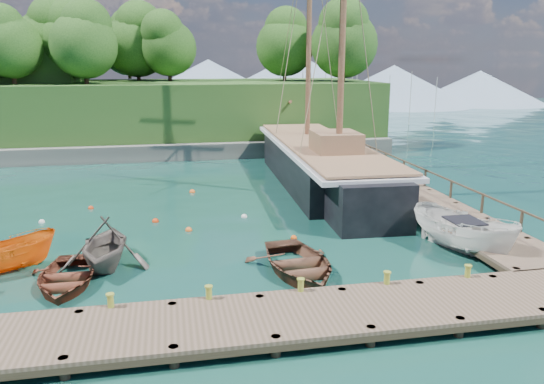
{
  "coord_description": "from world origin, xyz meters",
  "views": [
    {
      "loc": [
        -2.03,
        -20.67,
        7.98
      ],
      "look_at": [
        2.58,
        2.73,
        2.0
      ],
      "focal_mm": 35.0,
      "sensor_mm": 36.0,
      "label": 1
    }
  ],
  "objects": [
    {
      "name": "schooner",
      "position": [
        7.7,
        12.16,
        1.16
      ],
      "size": [
        5.93,
        28.41,
        20.98
      ],
      "rotation": [
        0.0,
        0.0,
        -0.04
      ],
      "color": "black",
      "rests_on": "ground"
    },
    {
      "name": "rowboat_2",
      "position": [
        2.64,
        -2.19,
        0.0
      ],
      "size": [
        3.92,
        5.18,
        1.01
      ],
      "primitive_type": "imported",
      "rotation": [
        0.0,
        0.0,
        0.09
      ],
      "color": "#543324",
      "rests_on": "ground"
    },
    {
      "name": "bollard_4",
      "position": [
        8.0,
        -5.1,
        0.0
      ],
      "size": [
        0.26,
        0.26,
        0.45
      ],
      "primitive_type": "cylinder",
      "color": "olive",
      "rests_on": "ground"
    },
    {
      "name": "mooring_buoy_4",
      "position": [
        -6.4,
        8.78,
        0.0
      ],
      "size": [
        0.3,
        0.3,
        0.3
      ],
      "primitive_type": "sphere",
      "color": "red",
      "rests_on": "ground"
    },
    {
      "name": "rowboat_1",
      "position": [
        -4.68,
        -0.09,
        0.0
      ],
      "size": [
        3.76,
        4.27,
        2.12
      ],
      "primitive_type": "imported",
      "rotation": [
        0.0,
        0.0,
        -0.07
      ],
      "color": "#5F544D",
      "rests_on": "ground"
    },
    {
      "name": "mooring_buoy_2",
      "position": [
        -1.28,
        3.83,
        0.0
      ],
      "size": [
        0.34,
        0.34,
        0.34
      ],
      "primitive_type": "sphere",
      "color": "#D75E1C",
      "rests_on": "ground"
    },
    {
      "name": "rowboat_0",
      "position": [
        -5.93,
        -1.68,
        0.0
      ],
      "size": [
        2.97,
        4.16,
        0.86
      ],
      "primitive_type": "imported",
      "rotation": [
        0.0,
        0.0,
        0.0
      ],
      "color": "brown",
      "rests_on": "ground"
    },
    {
      "name": "distant_ridge",
      "position": [
        4.3,
        70.0,
        4.35
      ],
      "size": [
        117.0,
        40.0,
        10.0
      ],
      "color": "#728CA5",
      "rests_on": "ground"
    },
    {
      "name": "bollard_1",
      "position": [
        -1.0,
        -5.1,
        0.0
      ],
      "size": [
        0.26,
        0.26,
        0.45
      ],
      "primitive_type": "cylinder",
      "color": "olive",
      "rests_on": "ground"
    },
    {
      "name": "headland",
      "position": [
        -12.88,
        31.36,
        5.54
      ],
      "size": [
        51.0,
        19.31,
        12.9
      ],
      "color": "#474744",
      "rests_on": "ground"
    },
    {
      "name": "mooring_buoy_5",
      "position": [
        -0.73,
        11.42,
        0.0
      ],
      "size": [
        0.36,
        0.36,
        0.36
      ],
      "primitive_type": "sphere",
      "color": "orange",
      "rests_on": "ground"
    },
    {
      "name": "mooring_buoy_3",
      "position": [
        1.65,
        5.51,
        0.0
      ],
      "size": [
        0.32,
        0.32,
        0.32
      ],
      "primitive_type": "sphere",
      "color": "silver",
      "rests_on": "ground"
    },
    {
      "name": "bollard_2",
      "position": [
        2.0,
        -5.1,
        0.0
      ],
      "size": [
        0.26,
        0.26,
        0.45
      ],
      "primitive_type": "cylinder",
      "color": "olive",
      "rests_on": "ground"
    },
    {
      "name": "ground",
      "position": [
        0.0,
        0.0,
        0.0
      ],
      "size": [
        160.0,
        160.0,
        0.0
      ],
      "primitive_type": "plane",
      "color": "#133A35",
      "rests_on": "ground"
    },
    {
      "name": "dock_east",
      "position": [
        11.5,
        7.0,
        0.43
      ],
      "size": [
        3.2,
        24.0,
        1.1
      ],
      "color": "brown",
      "rests_on": "ground"
    },
    {
      "name": "dock_near",
      "position": [
        2.0,
        -6.5,
        0.43
      ],
      "size": [
        20.0,
        3.2,
        1.1
      ],
      "color": "brown",
      "rests_on": "ground"
    },
    {
      "name": "cabin_boat_white",
      "position": [
        10.0,
        -1.4,
        0.0
      ],
      "size": [
        3.63,
        5.6,
        2.03
      ],
      "primitive_type": "imported",
      "rotation": [
        0.0,
        0.0,
        0.34
      ],
      "color": "silver",
      "rests_on": "ground"
    },
    {
      "name": "mooring_buoy_7",
      "position": [
        3.41,
        1.74,
        0.0
      ],
      "size": [
        0.29,
        0.29,
        0.29
      ],
      "primitive_type": "sphere",
      "color": "#E24D0D",
      "rests_on": "ground"
    },
    {
      "name": "mooring_buoy_0",
      "position": [
        -5.58,
        2.51,
        0.0
      ],
      "size": [
        0.33,
        0.33,
        0.33
      ],
      "primitive_type": "sphere",
      "color": "silver",
      "rests_on": "ground"
    },
    {
      "name": "motorboat_orange",
      "position": [
        -8.5,
        0.08,
        0.0
      ],
      "size": [
        4.27,
        2.95,
        1.54
      ],
      "primitive_type": "imported",
      "rotation": [
        0.0,
        0.0,
        1.97
      ],
      "color": "#E0600D",
      "rests_on": "ground"
    },
    {
      "name": "mooring_buoy_6",
      "position": [
        -8.49,
        6.57,
        0.0
      ],
      "size": [
        0.31,
        0.31,
        0.31
      ],
      "primitive_type": "sphere",
      "color": "white",
      "rests_on": "ground"
    },
    {
      "name": "mooring_buoy_1",
      "position": [
        -2.87,
        5.6,
        0.0
      ],
      "size": [
        0.34,
        0.34,
        0.34
      ],
      "primitive_type": "sphere",
      "color": "red",
      "rests_on": "ground"
    },
    {
      "name": "bollard_3",
      "position": [
        5.0,
        -5.1,
        0.0
      ],
      "size": [
        0.26,
        0.26,
        0.45
      ],
      "primitive_type": "cylinder",
      "color": "olive",
      "rests_on": "ground"
    },
    {
      "name": "bollard_0",
      "position": [
        -4.0,
        -5.1,
        0.0
      ],
      "size": [
        0.26,
        0.26,
        0.45
      ],
      "primitive_type": "cylinder",
      "color": "olive",
      "rests_on": "ground"
    }
  ]
}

